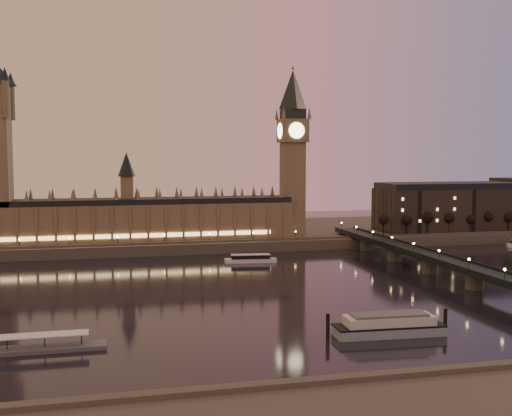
{
  "coord_description": "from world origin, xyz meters",
  "views": [
    {
      "loc": [
        -59.91,
        -256.46,
        56.81
      ],
      "look_at": [
        10.22,
        35.0,
        31.6
      ],
      "focal_mm": 45.0,
      "sensor_mm": 36.0,
      "label": 1
    }
  ],
  "objects": [
    {
      "name": "palace_of_westminster",
      "position": [
        -40.12,
        120.99,
        21.71
      ],
      "size": [
        180.0,
        26.62,
        52.0
      ],
      "color": "brown",
      "rests_on": "ground"
    },
    {
      "name": "bare_tree_3",
      "position": [
        154.92,
        109.0,
        15.55
      ],
      "size": [
        6.29,
        6.29,
        12.78
      ],
      "color": "black",
      "rests_on": "ground"
    },
    {
      "name": "big_ben",
      "position": [
        53.99,
        120.99,
        63.95
      ],
      "size": [
        17.68,
        17.68,
        104.0
      ],
      "color": "brown",
      "rests_on": "ground"
    },
    {
      "name": "bare_tree_5",
      "position": [
        184.3,
        109.0,
        15.55
      ],
      "size": [
        6.29,
        6.29,
        12.78
      ],
      "color": "black",
      "rests_on": "ground"
    },
    {
      "name": "bare_tree_6",
      "position": [
        198.99,
        109.0,
        15.55
      ],
      "size": [
        6.29,
        6.29,
        12.78
      ],
      "color": "black",
      "rests_on": "ground"
    },
    {
      "name": "westminster_bridge",
      "position": [
        91.61,
        0.0,
        5.52
      ],
      "size": [
        13.2,
        260.0,
        15.3
      ],
      "color": "black",
      "rests_on": "ground"
    },
    {
      "name": "ground",
      "position": [
        0.0,
        0.0,
        0.0
      ],
      "size": [
        700.0,
        700.0,
        0.0
      ],
      "primitive_type": "plane",
      "color": "black",
      "rests_on": "ground"
    },
    {
      "name": "bare_tree_4",
      "position": [
        169.61,
        109.0,
        15.55
      ],
      "size": [
        6.29,
        6.29,
        12.78
      ],
      "color": "black",
      "rests_on": "ground"
    },
    {
      "name": "cruise_boat_a",
      "position": [
        15.34,
        68.58,
        1.91
      ],
      "size": [
        27.63,
        9.0,
        4.34
      ],
      "rotation": [
        0.0,
        0.0,
        -0.12
      ],
      "color": "silver",
      "rests_on": "ground"
    },
    {
      "name": "bare_tree_1",
      "position": [
        125.54,
        109.0,
        15.55
      ],
      "size": [
        6.29,
        6.29,
        12.78
      ],
      "color": "black",
      "rests_on": "ground"
    },
    {
      "name": "moored_barge",
      "position": [
        27.05,
        -73.97,
        3.13
      ],
      "size": [
        40.35,
        11.76,
        7.41
      ],
      "rotation": [
        0.0,
        0.0,
        -0.06
      ],
      "color": "#879FAC",
      "rests_on": "ground"
    },
    {
      "name": "city_block",
      "position": [
        194.94,
        130.93,
        22.24
      ],
      "size": [
        155.0,
        45.0,
        34.0
      ],
      "color": "black",
      "rests_on": "ground"
    },
    {
      "name": "bare_tree_0",
      "position": [
        110.85,
        109.0,
        15.55
      ],
      "size": [
        6.29,
        6.29,
        12.78
      ],
      "color": "black",
      "rests_on": "ground"
    },
    {
      "name": "pontoon_pier",
      "position": [
        -81.3,
        -65.61,
        1.24
      ],
      "size": [
        43.25,
        7.21,
        11.53
      ],
      "color": "#595B5E",
      "rests_on": "ground"
    },
    {
      "name": "bare_tree_2",
      "position": [
        140.23,
        109.0,
        15.55
      ],
      "size": [
        6.29,
        6.29,
        12.78
      ],
      "color": "black",
      "rests_on": "ground"
    },
    {
      "name": "far_embankment",
      "position": [
        30.0,
        165.0,
        3.0
      ],
      "size": [
        560.0,
        130.0,
        6.0
      ],
      "primitive_type": "cube",
      "color": "#423D35",
      "rests_on": "ground"
    }
  ]
}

